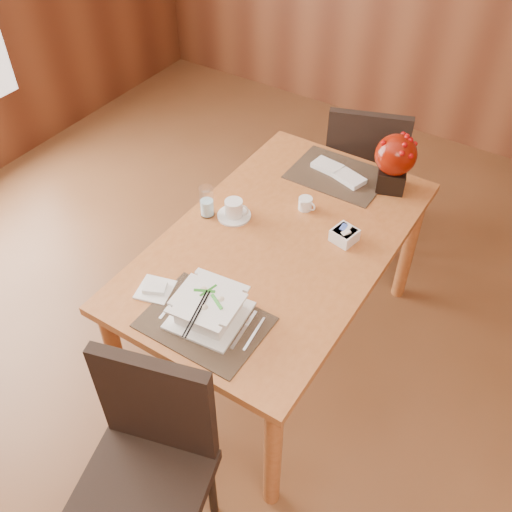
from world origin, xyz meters
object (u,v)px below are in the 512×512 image
Objects in this scene: dining_table at (280,255)px; creamer_jug at (305,204)px; near_chair at (148,458)px; bread_plate at (155,290)px; water_glass at (207,202)px; berry_decor at (395,160)px; coffee_cup at (234,210)px; sugar_caddy at (344,235)px; far_chair at (363,169)px; soup_setting at (209,308)px.

creamer_jug is at bearing 92.66° from dining_table.
bread_plate is at bearing 109.11° from near_chair.
water_glass is at bearing -131.86° from creamer_jug.
dining_table is 0.27m from creamer_jug.
water_glass is at bearing -134.38° from berry_decor.
dining_table is 10.05× the size of water_glass.
creamer_jug is at bearing 42.23° from coffee_cup.
creamer_jug is 0.84× the size of sugar_caddy.
water_glass is at bearing -153.39° from coffee_cup.
water_glass is at bearing -174.53° from dining_table.
far_chair is at bearing 100.86° from creamer_jug.
sugar_caddy is at bearing -11.97° from creamer_jug.
sugar_caddy is 0.34× the size of berry_decor.
near_chair is at bearing -98.03° from sugar_caddy.
berry_decor reaches higher than soup_setting.
dining_table is 5.18× the size of soup_setting.
bread_plate is (0.10, -0.49, -0.07)m from water_glass.
near_chair is (0.07, -1.00, -0.12)m from dining_table.
creamer_jug is 0.09× the size of near_chair.
soup_setting is 0.31× the size of near_chair.
soup_setting is at bearing 83.04° from near_chair.
dining_table is 0.30m from sugar_caddy.
coffee_cup is 0.54× the size of berry_decor.
soup_setting is 0.31× the size of far_chair.
coffee_cup is at bearing 56.72° from far_chair.
sugar_caddy is (0.25, -0.10, -0.00)m from creamer_jug.
water_glass is 0.88m from berry_decor.
soup_setting is at bearing 71.40° from far_chair.
coffee_cup reaches higher than bread_plate.
coffee_cup is 0.13m from water_glass.
creamer_jug is at bearing -126.73° from berry_decor.
bread_plate is 0.14× the size of far_chair.
water_glass is at bearing -163.67° from sugar_caddy.
near_chair is at bearing -96.42° from berry_decor.
water_glass is 0.45m from creamer_jug.
creamer_jug is (-0.01, 0.76, -0.02)m from soup_setting.
berry_decor is 0.30× the size of near_chair.
water_glass is 1.12× the size of bread_plate.
far_chair reaches higher than soup_setting.
coffee_cup is at bearing -166.13° from sugar_caddy.
berry_decor is at bearing 63.38° from creamer_jug.
berry_decor reaches higher than bread_plate.
coffee_cup is at bearing 175.61° from dining_table.
near_chair is 0.99× the size of far_chair.
bread_plate is at bearing -98.03° from creamer_jug.
far_chair is (0.23, 0.94, -0.25)m from coffee_cup.
far_chair reaches higher than sugar_caddy.
water_glass is at bearing 101.67° from bread_plate.
far_chair is at bearing 126.71° from berry_decor.
creamer_jug is at bearing 71.38° from far_chair.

